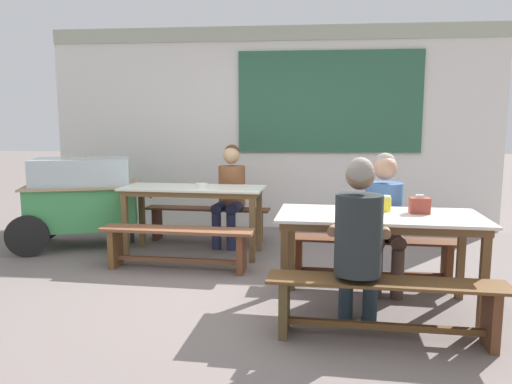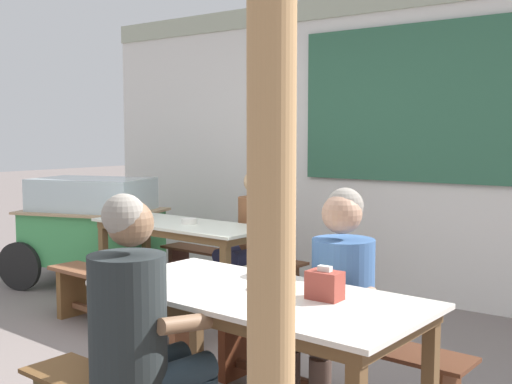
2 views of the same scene
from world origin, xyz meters
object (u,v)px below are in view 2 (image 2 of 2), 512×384
Objects in this scene: dining_table_far at (181,233)px; food_cart at (91,223)px; person_right_near_table at (336,289)px; tissue_box at (325,285)px; dining_table_near at (257,308)px; bench_far_back at (230,269)px; bench_near_back at (327,359)px; person_near_front at (141,325)px; bench_far_front at (123,294)px; person_center_facing at (251,229)px; soup_bowl at (189,221)px; condiment_jar at (285,275)px; wooden_support_post at (271,265)px.

dining_table_far is 1.44m from food_cart.
tissue_box is (0.20, -0.46, 0.14)m from person_right_near_table.
bench_far_back is (-1.80, 2.06, -0.41)m from dining_table_near.
person_near_front is (-0.25, -1.13, 0.43)m from bench_near_back.
bench_far_front is 1.25m from person_center_facing.
person_right_near_table reaches higher than bench_far_back.
dining_table_far is 1.01× the size of bench_near_back.
dining_table_far is 0.91× the size of food_cart.
tissue_box reaches higher than soup_bowl.
person_near_front reaches higher than food_cart.
bench_near_back is 0.73m from condiment_jar.
tissue_box is (0.54, 0.59, 0.13)m from person_near_front.
dining_table_far is at bearing -9.55° from food_cart.
person_near_front is 2.50m from soup_bowl.
person_near_front is (1.62, -1.99, 0.02)m from dining_table_far.
dining_table_near is (1.84, -1.46, 0.01)m from dining_table_far.
bench_far_front is (-1.87, 0.85, -0.40)m from dining_table_near.
bench_near_back is at bearing -41.84° from person_center_facing.
wooden_support_post reaches higher than food_cart.
food_cart is 3.77m from person_near_front.
person_right_near_table is 8.01× the size of tissue_box.
soup_bowl is (-2.06, 1.39, -0.04)m from tissue_box.
dining_table_far is at bearing -123.81° from person_center_facing.
bench_far_back is 1.29× the size of person_right_near_table.
dining_table_far is 2.33m from condiment_jar.
tissue_box is at bearing -46.42° from person_center_facing.
tissue_box is at bearing -14.42° from condiment_jar.
bench_near_back is 3.49m from food_cart.
dining_table_far is 12.46× the size of condiment_jar.
bench_far_front is at bearing -31.36° from food_cart.
person_center_facing is (0.38, 1.12, 0.39)m from bench_far_front.
person_center_facing is 2.81m from person_near_front.
tissue_box is at bearing -43.24° from bench_far_back.
bench_far_front is at bearing 144.32° from wooden_support_post.
bench_far_front is 1.66m from food_cart.
food_cart is at bearing 145.74° from wooden_support_post.
person_right_near_table is (0.13, 0.53, -0.00)m from dining_table_near.
soup_bowl is (-1.74, 1.46, 0.10)m from dining_table_near.
food_cart is at bearing 161.65° from bench_near_back.
bench_near_back is 1.24m from person_near_front.
bench_far_front is 0.89× the size of food_cart.
person_right_near_table is (0.09, -0.08, 0.42)m from bench_near_back.
bench_far_back is 12.15× the size of soup_bowl.
dining_table_near is at bearing -38.44° from dining_table_far.
food_cart is 1.79m from person_center_facing.
food_cart is at bearing 154.77° from condiment_jar.
person_near_front is at bearing -58.52° from bench_far_back.
person_right_near_table is (2.00, -0.32, 0.40)m from bench_far_front.
dining_table_far is 1.33× the size of person_center_facing.
food_cart is at bearing 160.96° from person_right_near_table.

